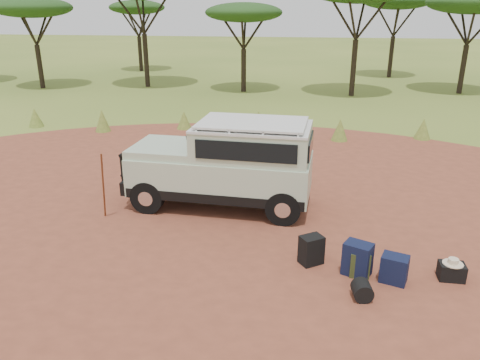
# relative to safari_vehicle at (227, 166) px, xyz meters

# --- Properties ---
(ground) EXTENTS (140.00, 140.00, 0.00)m
(ground) POSITION_rel_safari_vehicle_xyz_m (-0.09, -1.94, -1.02)
(ground) COLOR #597128
(ground) RESTS_ON ground
(dirt_clearing) EXTENTS (23.00, 23.00, 0.01)m
(dirt_clearing) POSITION_rel_safari_vehicle_xyz_m (-0.09, -1.94, -1.02)
(dirt_clearing) COLOR brown
(dirt_clearing) RESTS_ON ground
(grass_fringe) EXTENTS (36.60, 1.60, 0.90)m
(grass_fringe) POSITION_rel_safari_vehicle_xyz_m (0.03, 6.73, -0.62)
(grass_fringe) COLOR #597128
(grass_fringe) RESTS_ON ground
(acacia_treeline) EXTENTS (46.70, 13.20, 6.26)m
(acacia_treeline) POSITION_rel_safari_vehicle_xyz_m (0.67, 17.87, 3.85)
(acacia_treeline) COLOR black
(acacia_treeline) RESTS_ON ground
(safari_vehicle) EXTENTS (4.47, 1.95, 2.12)m
(safari_vehicle) POSITION_rel_safari_vehicle_xyz_m (0.00, 0.00, 0.00)
(safari_vehicle) COLOR #B1C6A9
(safari_vehicle) RESTS_ON ground
(walking_staff) EXTENTS (0.30, 0.43, 1.64)m
(walking_staff) POSITION_rel_safari_vehicle_xyz_m (-2.56, -1.22, -0.21)
(walking_staff) COLOR brown
(walking_staff) RESTS_ON ground
(backpack_black) EXTENTS (0.51, 0.48, 0.56)m
(backpack_black) POSITION_rel_safari_vehicle_xyz_m (2.05, -2.42, -0.74)
(backpack_black) COLOR black
(backpack_black) RESTS_ON ground
(backpack_navy) EXTENTS (0.58, 0.51, 0.63)m
(backpack_navy) POSITION_rel_safari_vehicle_xyz_m (2.87, -2.69, -0.71)
(backpack_navy) COLOR #12173A
(backpack_navy) RESTS_ON ground
(backpack_olive) EXTENTS (0.35, 0.25, 0.48)m
(backpack_olive) POSITION_rel_safari_vehicle_xyz_m (2.91, -2.73, -0.78)
(backpack_olive) COLOR #393D1C
(backpack_olive) RESTS_ON ground
(duffel_navy) EXTENTS (0.53, 0.46, 0.50)m
(duffel_navy) POSITION_rel_safari_vehicle_xyz_m (3.49, -2.83, -0.77)
(duffel_navy) COLOR #12173A
(duffel_navy) RESTS_ON ground
(hard_case) EXTENTS (0.44, 0.31, 0.31)m
(hard_case) POSITION_rel_safari_vehicle_xyz_m (4.51, -2.59, -0.87)
(hard_case) COLOR black
(hard_case) RESTS_ON ground
(stuff_sack) EXTENTS (0.37, 0.37, 0.32)m
(stuff_sack) POSITION_rel_safari_vehicle_xyz_m (2.90, -3.45, -0.86)
(stuff_sack) COLOR black
(stuff_sack) RESTS_ON ground
(safari_hat) EXTENTS (0.35, 0.35, 0.10)m
(safari_hat) POSITION_rel_safari_vehicle_xyz_m (4.51, -2.59, -0.68)
(safari_hat) COLOR beige
(safari_hat) RESTS_ON hard_case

